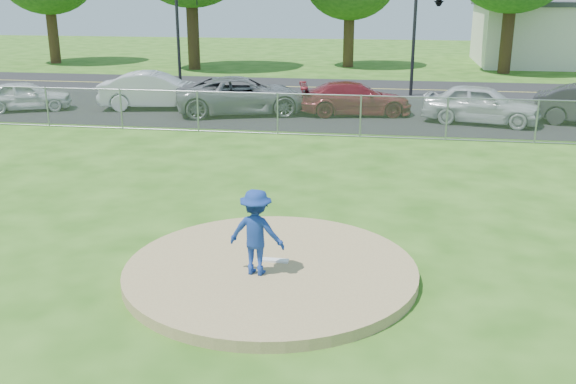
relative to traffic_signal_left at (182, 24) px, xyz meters
name	(u,v)px	position (x,y,z in m)	size (l,w,h in m)	color
ground	(326,149)	(8.76, -12.00, -3.36)	(120.00, 120.00, 0.00)	#255412
pitchers_mound	(271,270)	(8.76, -22.00, -3.26)	(5.40, 5.40, 0.20)	#978053
pitching_rubber	(273,260)	(8.76, -21.80, -3.14)	(0.60, 0.15, 0.04)	white
chain_link_fence	(332,116)	(8.76, -10.00, -2.61)	(40.00, 0.06, 1.50)	gray
parking_lot	(342,113)	(8.76, -5.50, -3.36)	(50.00, 8.00, 0.01)	black
street	(353,88)	(8.76, 2.00, -3.36)	(60.00, 7.00, 0.01)	black
traffic_signal_left	(182,24)	(0.00, 0.00, 0.00)	(1.28, 0.20, 5.60)	black
traffic_signal_center	(437,0)	(12.73, 0.00, 1.25)	(1.42, 2.48, 5.60)	black
pitcher	(256,232)	(8.58, -22.35, -2.38)	(1.01, 0.58, 1.56)	navy
traffic_cone	(219,106)	(3.61, -6.52, -3.02)	(0.34, 0.34, 0.66)	#F44F0C
parked_car_silver	(26,96)	(-4.94, -6.97, -2.71)	(1.51, 3.76, 1.28)	silver
parked_car_white	(156,90)	(0.54, -5.65, -2.55)	(1.70, 4.88, 1.61)	silver
parked_car_gray	(243,95)	(4.60, -6.22, -2.57)	(2.59, 5.62, 1.56)	slate
parked_car_darkred	(355,99)	(9.32, -5.70, -2.67)	(1.91, 4.70, 1.37)	maroon
parked_car_pearl	(482,104)	(14.33, -6.77, -2.59)	(1.81, 4.49, 1.53)	silver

